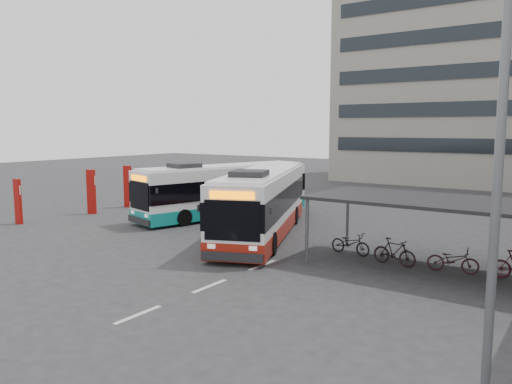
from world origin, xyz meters
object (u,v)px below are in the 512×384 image
Objects in this scene: bus_teal at (225,191)px; pedestrian at (195,205)px; bus_main at (263,203)px; lamp_post at (493,145)px.

bus_teal is 5.75× the size of pedestrian.
lamp_post is at bearing -63.18° from bus_main.
bus_main is 1.35× the size of lamp_post.
lamp_post is at bearing -99.24° from pedestrian.
lamp_post reaches higher than bus_teal.
pedestrian is (-4.76, 0.58, -0.58)m from bus_main.
bus_teal reaches higher than pedestrian.
bus_main is at bearing -73.51° from pedestrian.
lamp_post is (11.33, -9.72, 3.20)m from bus_main.
bus_main reaches higher than bus_teal.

